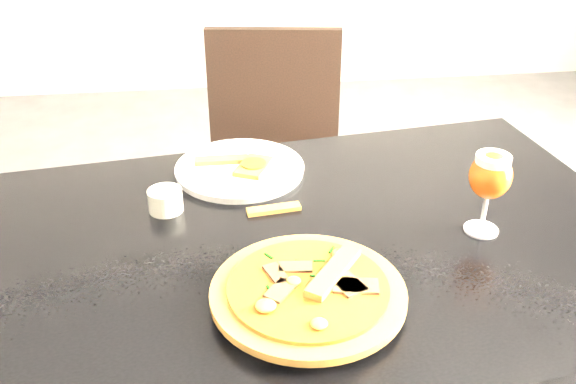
{
  "coord_description": "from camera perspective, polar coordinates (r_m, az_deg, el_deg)",
  "views": [
    {
      "loc": [
        -0.02,
        -0.73,
        1.39
      ],
      "look_at": [
        0.1,
        0.24,
        0.83
      ],
      "focal_mm": 40.0,
      "sensor_mm": 36.0,
      "label": 1
    }
  ],
  "objects": [
    {
      "name": "dining_table",
      "position": [
        1.2,
        2.72,
        -7.61
      ],
      "size": [
        1.29,
        0.94,
        0.75
      ],
      "rotation": [
        0.0,
        0.0,
        0.13
      ],
      "color": "black",
      "rests_on": "ground"
    },
    {
      "name": "chair_far",
      "position": [
        1.91,
        -1.34,
        1.69
      ],
      "size": [
        0.47,
        0.47,
        0.89
      ],
      "rotation": [
        0.0,
        0.0,
        -0.14
      ],
      "color": "black",
      "rests_on": "ground"
    },
    {
      "name": "plate_main",
      "position": [
        1.01,
        1.44,
        -9.23
      ],
      "size": [
        0.37,
        0.37,
        0.01
      ],
      "primitive_type": "cylinder",
      "rotation": [
        0.0,
        0.0,
        0.53
      ],
      "color": "white",
      "rests_on": "dining_table"
    },
    {
      "name": "pizza",
      "position": [
        0.99,
        1.81,
        -8.7
      ],
      "size": [
        0.3,
        0.3,
        0.03
      ],
      "rotation": [
        0.0,
        0.0,
        0.61
      ],
      "color": "#945E23",
      "rests_on": "plate_main"
    },
    {
      "name": "plate_second",
      "position": [
        1.36,
        -4.31,
        2.05
      ],
      "size": [
        0.29,
        0.29,
        0.01
      ],
      "primitive_type": "cylinder",
      "rotation": [
        0.0,
        0.0,
        0.06
      ],
      "color": "white",
      "rests_on": "dining_table"
    },
    {
      "name": "crust_scraps",
      "position": [
        1.36,
        -4.03,
        2.51
      ],
      "size": [
        0.17,
        0.11,
        0.01
      ],
      "rotation": [
        0.0,
        0.0,
        0.43
      ],
      "color": "#945E23",
      "rests_on": "plate_second"
    },
    {
      "name": "loose_crust",
      "position": [
        1.22,
        -1.28,
        -1.53
      ],
      "size": [
        0.11,
        0.04,
        0.01
      ],
      "primitive_type": "cube",
      "rotation": [
        0.0,
        0.0,
        0.13
      ],
      "color": "#945E23",
      "rests_on": "dining_table"
    },
    {
      "name": "sauce_cup",
      "position": [
        1.24,
        -10.85,
        -0.65
      ],
      "size": [
        0.07,
        0.07,
        0.04
      ],
      "color": "beige",
      "rests_on": "dining_table"
    },
    {
      "name": "beer_glass",
      "position": [
        1.16,
        17.56,
        1.35
      ],
      "size": [
        0.07,
        0.07,
        0.16
      ],
      "color": "silver",
      "rests_on": "dining_table"
    }
  ]
}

